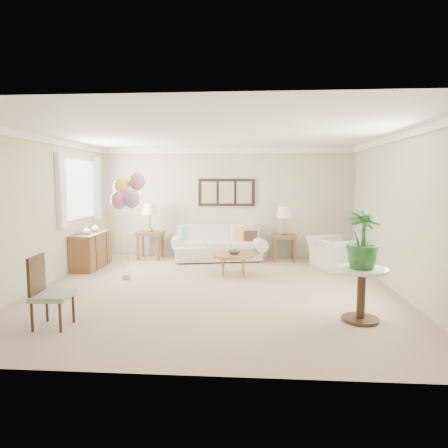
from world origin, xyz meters
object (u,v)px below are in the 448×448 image
sofa (218,246)px  armchair (335,253)px  coffee_table (233,256)px  balloon_cluster (127,192)px  accent_chair (47,290)px

sofa → armchair: 2.63m
coffee_table → balloon_cluster: (-1.92, -0.46, 1.23)m
balloon_cluster → sofa: bearing=52.3°
sofa → armchair: size_ratio=2.29×
coffee_table → armchair: (2.08, 0.70, -0.06)m
sofa → accent_chair: (-1.76, -4.40, 0.16)m
armchair → balloon_cluster: balloon_cluster is taller
coffee_table → accent_chair: size_ratio=0.91×
armchair → accent_chair: (-4.27, -3.62, 0.14)m
sofa → balloon_cluster: (-1.49, -1.93, 1.30)m
armchair → balloon_cluster: size_ratio=0.51×
coffee_table → armchair: 2.20m
accent_chair → balloon_cluster: (0.26, 2.47, 1.15)m
armchair → balloon_cluster: bearing=84.3°
accent_chair → balloon_cluster: size_ratio=0.46×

